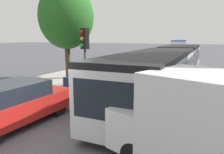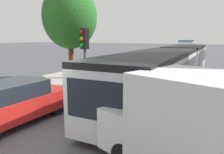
{
  "view_description": "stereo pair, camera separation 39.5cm",
  "coord_description": "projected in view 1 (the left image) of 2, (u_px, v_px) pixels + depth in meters",
  "views": [
    {
      "loc": [
        4.41,
        -4.41,
        3.01
      ],
      "look_at": [
        0.2,
        4.57,
        1.2
      ],
      "focal_mm": 35.0,
      "sensor_mm": 36.0,
      "label": 1
    },
    {
      "loc": [
        4.77,
        -4.24,
        3.01
      ],
      "look_at": [
        0.2,
        4.57,
        1.2
      ],
      "focal_mm": 35.0,
      "sensor_mm": 36.0,
      "label": 2
    }
  ],
  "objects": [
    {
      "name": "queued_car_blue",
      "position": [
        150.0,
        58.0,
        24.61
      ],
      "size": [
        1.87,
        4.15,
        1.42
      ],
      "rotation": [
        0.0,
        0.0,
        1.54
      ],
      "color": "#284799",
      "rests_on": "ground"
    },
    {
      "name": "city_bus_rear",
      "position": [
        180.0,
        45.0,
        43.8
      ],
      "size": [
        3.46,
        11.63,
        2.47
      ],
      "rotation": [
        0.0,
        0.0,
        1.65
      ],
      "color": "silver",
      "rests_on": "ground"
    },
    {
      "name": "ground_plane",
      "position": [
        39.0,
        143.0,
        6.31
      ],
      "size": [
        200.0,
        200.0,
        0.0
      ],
      "primitive_type": "plane",
      "color": "#47474C"
    },
    {
      "name": "queued_car_red",
      "position": [
        14.0,
        103.0,
        7.54
      ],
      "size": [
        1.96,
        4.35,
        1.49
      ],
      "rotation": [
        0.0,
        0.0,
        1.54
      ],
      "color": "#B21E19",
      "rests_on": "ground"
    },
    {
      "name": "tree_left_mid",
      "position": [
        66.0,
        18.0,
        14.97
      ],
      "size": [
        3.76,
        3.76,
        6.62
      ],
      "color": "#51381E",
      "rests_on": "ground"
    },
    {
      "name": "traffic_light",
      "position": [
        85.0,
        49.0,
        9.54
      ],
      "size": [
        0.37,
        0.39,
        3.4
      ],
      "rotation": [
        0.0,
        0.0,
        -1.83
      ],
      "color": "#56595E",
      "rests_on": "ground"
    },
    {
      "name": "articulated_bus",
      "position": [
        169.0,
        66.0,
        12.46
      ],
      "size": [
        2.6,
        16.07,
        2.38
      ],
      "rotation": [
        0.0,
        0.0,
        -1.56
      ],
      "color": "silver",
      "rests_on": "ground"
    },
    {
      "name": "queued_car_graphite",
      "position": [
        128.0,
        64.0,
        18.68
      ],
      "size": [
        2.02,
        4.49,
        1.54
      ],
      "rotation": [
        0.0,
        0.0,
        1.54
      ],
      "color": "#47474C",
      "rests_on": "ground"
    },
    {
      "name": "queued_car_silver",
      "position": [
        162.0,
        54.0,
        29.9
      ],
      "size": [
        1.77,
        3.93,
        1.35
      ],
      "rotation": [
        0.0,
        0.0,
        1.54
      ],
      "color": "#B7BABF",
      "rests_on": "ground"
    },
    {
      "name": "queued_car_navy",
      "position": [
        96.0,
        76.0,
        13.01
      ],
      "size": [
        1.84,
        4.09,
        1.4
      ],
      "rotation": [
        0.0,
        0.0,
        1.54
      ],
      "color": "navy",
      "rests_on": "ground"
    },
    {
      "name": "kerb_strip_left",
      "position": [
        123.0,
        61.0,
        27.22
      ],
      "size": [
        3.2,
        51.45,
        0.14
      ],
      "primitive_type": "cube",
      "color": "#9E998E",
      "rests_on": "ground"
    }
  ]
}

